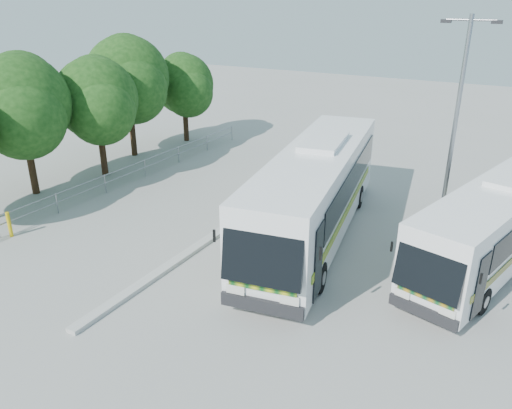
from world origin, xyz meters
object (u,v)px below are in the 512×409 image
Objects in this scene: coach_main at (316,190)px; bollard at (9,224)px; tree_far_c at (97,99)px; tree_far_d at (128,78)px; tree_far_e at (184,84)px; lamppost at (456,120)px; tree_far_b at (21,104)px; coach_adjacent at (497,223)px.

coach_main reaches higher than bollard.
tree_far_d is (-1.19, 3.70, 0.56)m from tree_far_c.
tree_far_d is at bearing 151.19° from coach_main.
coach_main is (13.85, -9.51, -1.87)m from tree_far_e.
bollard is at bearing -159.24° from coach_main.
tree_far_c reaches higher than tree_far_e.
lamppost is at bearing -5.50° from tree_far_d.
tree_far_d reaches higher than tree_far_b.
tree_far_e is 0.68× the size of lamppost.
tree_far_b is 1.17× the size of tree_far_e.
tree_far_d reaches higher than tree_far_c.
tree_far_b is 6.34× the size of bollard.
tree_far_c is 0.74× the size of lamppost.
lamppost reaches higher than coach_main.
lamppost is (18.33, -6.33, 0.93)m from tree_far_e.
tree_far_c is 0.88× the size of tree_far_d.
tree_far_d is 4.65m from tree_far_e.
tree_far_d is 15.62m from coach_main.
tree_far_e reaches higher than bollard.
tree_far_b is 0.80× the size of lamppost.
bollard is (2.42, -7.75, -3.71)m from tree_far_c.
tree_far_b is at bearing -87.77° from tree_far_d.
coach_adjacent is (20.57, -8.40, -2.21)m from tree_far_e.
coach_main is (13.34, -1.31, -2.24)m from tree_far_c.
tree_far_e is 19.41m from lamppost.
tree_far_c is at bearing 164.60° from coach_main.
tree_far_e is at bearing 172.04° from coach_adjacent.
tree_far_d is 6.68× the size of bollard.
tree_far_d reaches higher than bollard.
tree_far_e is (-0.51, 8.20, -0.37)m from tree_far_c.
tree_far_b is 0.95× the size of tree_far_d.
bollard is (-15.40, -9.62, -4.27)m from lamppost.
tree_far_e is 5.40× the size of bollard.
coach_main is 12.76m from bollard.
lamppost is 18.65m from bollard.
lamppost is at bearing 5.99° from tree_far_c.
lamppost is at bearing 17.13° from tree_far_b.
tree_far_c is 8.93m from bollard.
bollard is at bearing -142.58° from coach_adjacent.
tree_far_c is at bearing 107.35° from bollard.
coach_adjacent is at bearing -10.41° from tree_far_d.
tree_far_c is at bearing -166.32° from coach_adjacent.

